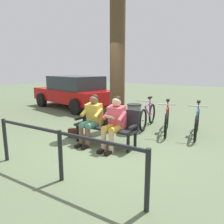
{
  "coord_description": "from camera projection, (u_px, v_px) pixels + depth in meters",
  "views": [
    {
      "loc": [
        -2.72,
        3.93,
        1.8
      ],
      "look_at": [
        0.19,
        -0.42,
        0.75
      ],
      "focal_mm": 34.72,
      "sensor_mm": 36.0,
      "label": 1
    }
  ],
  "objects": [
    {
      "name": "ground_plane",
      "position": [
        109.0,
        147.0,
        5.04
      ],
      "size": [
        40.0,
        40.0,
        0.0
      ],
      "primitive_type": "plane",
      "color": "#566647"
    },
    {
      "name": "bench",
      "position": [
        107.0,
        123.0,
        5.21
      ],
      "size": [
        1.61,
        0.51,
        0.87
      ],
      "rotation": [
        0.0,
        0.0,
        0.02
      ],
      "color": "black",
      "rests_on": "ground"
    },
    {
      "name": "person_reading",
      "position": [
        115.0,
        120.0,
        4.87
      ],
      "size": [
        0.5,
        0.77,
        1.2
      ],
      "rotation": [
        0.0,
        0.0,
        0.02
      ],
      "color": "#D84C59",
      "rests_on": "ground"
    },
    {
      "name": "person_companion",
      "position": [
        92.0,
        117.0,
        5.21
      ],
      "size": [
        0.5,
        0.77,
        1.2
      ],
      "rotation": [
        0.0,
        0.0,
        0.02
      ],
      "color": "gold",
      "rests_on": "ground"
    },
    {
      "name": "handbag",
      "position": [
        74.0,
        133.0,
        5.74
      ],
      "size": [
        0.33,
        0.23,
        0.24
      ],
      "primitive_type": "cube",
      "rotation": [
        0.0,
        0.0,
        0.31
      ],
      "color": "#3F1E14",
      "rests_on": "ground"
    },
    {
      "name": "tree_trunk",
      "position": [
        117.0,
        67.0,
        6.23
      ],
      "size": [
        0.44,
        0.44,
        3.71
      ],
      "primitive_type": "cylinder",
      "color": "#4C3823",
      "rests_on": "ground"
    },
    {
      "name": "litter_bin",
      "position": [
        134.0,
        118.0,
        6.18
      ],
      "size": [
        0.41,
        0.41,
        0.82
      ],
      "color": "slate",
      "rests_on": "ground"
    },
    {
      "name": "bicycle_purple",
      "position": [
        197.0,
        123.0,
        5.88
      ],
      "size": [
        0.49,
        1.66,
        0.94
      ],
      "rotation": [
        0.0,
        0.0,
        1.75
      ],
      "color": "black",
      "rests_on": "ground"
    },
    {
      "name": "bicycle_black",
      "position": [
        167.0,
        120.0,
        6.16
      ],
      "size": [
        0.63,
        1.62,
        0.94
      ],
      "rotation": [
        0.0,
        0.0,
        1.87
      ],
      "color": "black",
      "rests_on": "ground"
    },
    {
      "name": "bicycle_red",
      "position": [
        148.0,
        116.0,
        6.73
      ],
      "size": [
        0.48,
        1.67,
        0.94
      ],
      "rotation": [
        0.0,
        0.0,
        1.73
      ],
      "color": "black",
      "rests_on": "ground"
    },
    {
      "name": "railing_fence",
      "position": [
        60.0,
        146.0,
        3.45
      ],
      "size": [
        3.06,
        0.17,
        0.85
      ],
      "rotation": [
        0.0,
        0.0,
        0.03
      ],
      "color": "black",
      "rests_on": "ground"
    },
    {
      "name": "parked_car",
      "position": [
        74.0,
        91.0,
        10.0
      ],
      "size": [
        4.46,
        2.59,
        1.47
      ],
      "rotation": [
        0.0,
        0.0,
        -0.18
      ],
      "color": "#A50C0C",
      "rests_on": "ground"
    }
  ]
}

